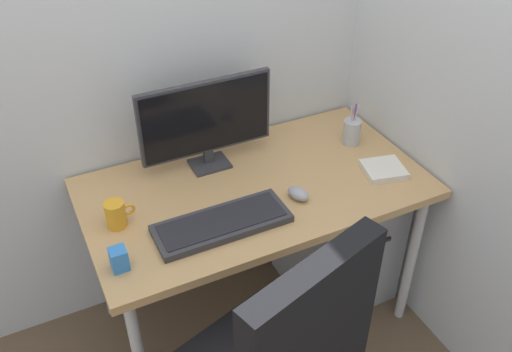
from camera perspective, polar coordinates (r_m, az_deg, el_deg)
The scene contains 11 objects.
ground_plane at distance 2.66m, azimuth -0.06°, elevation -13.84°, with size 8.00×8.00×0.00m, color brown.
wall_side_right at distance 2.02m, azimuth 21.94°, elevation 15.30°, with size 0.04×2.53×2.80m, color silver.
desk at distance 2.18m, azimuth -0.08°, elevation -2.30°, with size 1.31×0.72×0.75m.
filing_cabinet at distance 2.61m, azimuth 8.28°, elevation -5.88°, with size 0.43×0.47×0.61m.
monitor at distance 2.15m, azimuth -5.12°, elevation 5.72°, with size 0.53×0.12×0.37m.
keyboard at distance 1.95m, azimuth -3.51°, elevation -4.86°, with size 0.48×0.18×0.03m.
mouse at distance 2.07m, azimuth 4.35°, elevation -1.81°, with size 0.06×0.09×0.04m, color #9EA0A5.
pen_holder at distance 2.39m, azimuth 9.79°, elevation 4.52°, with size 0.07×0.07×0.18m.
notebook at distance 2.26m, azimuth 12.93°, elevation 0.65°, with size 0.16×0.14×0.03m, color silver.
coffee_mug at distance 1.98m, azimuth -14.14°, elevation -3.84°, with size 0.11×0.07×0.10m.
desk_clamp_accessory at distance 1.83m, azimuth -13.85°, elevation -8.27°, with size 0.05×0.05×0.08m, color #337FD8.
Camera 1 is at (-0.75, -1.53, 2.04)m, focal length 39.05 mm.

